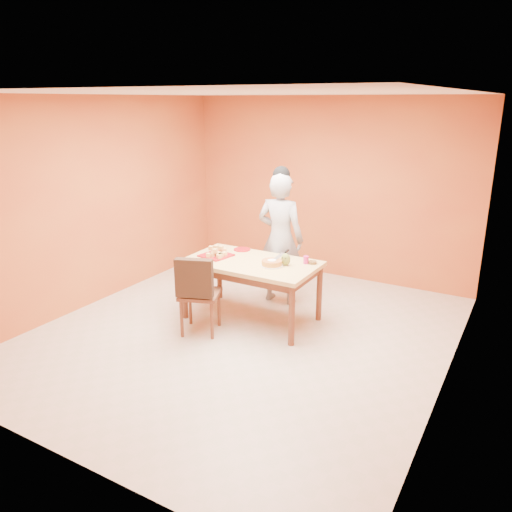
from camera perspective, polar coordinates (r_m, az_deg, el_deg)
The scene contains 17 objects.
floor at distance 5.95m, azimuth -1.54°, elevation -8.86°, with size 5.00×5.00×0.00m, color beige.
ceiling at distance 5.33m, azimuth -1.79°, elevation 18.13°, with size 5.00×5.00×0.00m, color silver.
wall_back at distance 7.69m, azimuth 8.18°, elevation 7.64°, with size 4.50×4.50×0.00m, color #BB642B.
wall_left at distance 6.91m, azimuth -17.89°, elevation 5.88°, with size 5.00×5.00×0.00m, color #BB642B.
wall_right at distance 4.76m, azimuth 22.17°, elevation 0.44°, with size 5.00×5.00×0.00m, color #BB642B.
dining_table at distance 6.08m, azimuth -0.51°, elevation -1.45°, with size 1.60×0.90×0.76m.
dining_chair at distance 5.83m, azimuth -6.55°, elevation -4.14°, with size 0.59×0.65×0.97m.
pastry_pile at distance 6.25m, azimuth -4.59°, elevation 0.59°, with size 0.31×0.31×0.10m, color #E3AF60, non-canonical shape.
person at distance 6.60m, azimuth 2.80°, elevation 1.97°, with size 0.64×0.42×1.75m, color #97979A.
pastry_platter at distance 6.27m, azimuth -4.58°, elevation 0.07°, with size 0.34×0.34×0.02m, color maroon.
red_dinner_plate at distance 6.51m, azimuth -1.60°, elevation 0.75°, with size 0.22×0.22×0.01m, color maroon.
white_cake_plate at distance 5.89m, azimuth 1.81°, elevation -1.08°, with size 0.26×0.26×0.01m, color white.
sponge_cake at distance 5.88m, azimuth 1.82°, elevation -0.77°, with size 0.24×0.24×0.05m, color gold.
cake_server at distance 6.01m, azimuth 2.71°, elevation -0.01°, with size 0.05×0.28×0.01m, color white.
egg_ornament at distance 5.90m, azimuth 3.40°, elevation -0.39°, with size 0.12×0.09×0.15m, color olive.
magenta_glass at distance 5.98m, azimuth 5.73°, elevation -0.44°, with size 0.06×0.06×0.09m, color #B91B6F.
checker_tin at distance 6.00m, azimuth 6.46°, elevation -0.74°, with size 0.10×0.10×0.03m, color #371F0F.
Camera 1 is at (2.79, -4.55, 2.64)m, focal length 35.00 mm.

